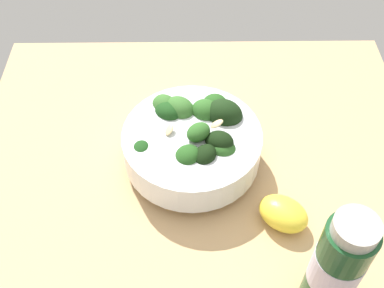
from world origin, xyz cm
name	(u,v)px	position (x,y,z in cm)	size (l,w,h in cm)	color
ground_plane	(198,199)	(0.00, 0.00, -1.89)	(63.14, 63.14, 3.79)	tan
bowl_of_broccoli	(193,140)	(0.68, -5.35, 4.16)	(18.31, 18.31, 8.96)	white
lemon_wedge	(283,214)	(-10.35, 4.75, 1.85)	(6.34, 4.62, 3.70)	yellow
bottle_short	(337,266)	(-13.63, 14.51, 7.59)	(5.26, 5.26, 15.73)	#194723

